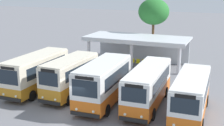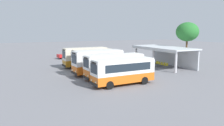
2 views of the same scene
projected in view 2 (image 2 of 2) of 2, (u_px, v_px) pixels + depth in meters
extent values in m
plane|color=slate|center=(76.00, 75.00, 30.70)|extent=(180.00, 180.00, 0.00)
cylinder|color=black|center=(74.00, 66.00, 35.24)|extent=(0.23, 0.90, 0.90)
cylinder|color=black|center=(71.00, 64.00, 37.09)|extent=(0.23, 0.90, 0.90)
cylinder|color=black|center=(100.00, 64.00, 37.33)|extent=(0.23, 0.90, 0.90)
cylinder|color=black|center=(96.00, 63.00, 39.17)|extent=(0.23, 0.90, 0.90)
cube|color=orange|center=(86.00, 62.00, 37.15)|extent=(2.33, 7.46, 0.97)
cube|color=beige|center=(85.00, 54.00, 36.94)|extent=(2.33, 7.46, 1.82)
cube|color=beige|center=(85.00, 48.00, 36.79)|extent=(2.26, 7.23, 0.12)
cube|color=black|center=(64.00, 66.00, 35.50)|extent=(2.09, 0.13, 0.28)
cube|color=#1E2833|center=(64.00, 55.00, 35.26)|extent=(1.81, 0.08, 1.19)
cube|color=black|center=(64.00, 50.00, 35.15)|extent=(1.32, 0.07, 0.24)
cube|color=#1E2833|center=(88.00, 54.00, 36.02)|extent=(0.14, 5.94, 1.00)
cube|color=#1E2833|center=(84.00, 53.00, 37.94)|extent=(0.14, 5.94, 1.00)
sphere|color=#EAEACC|center=(65.00, 64.00, 34.93)|extent=(0.20, 0.20, 0.20)
sphere|color=#EAEACC|center=(63.00, 63.00, 35.99)|extent=(0.20, 0.20, 0.20)
cylinder|color=black|center=(83.00, 69.00, 32.50)|extent=(0.23, 0.90, 0.90)
cylinder|color=black|center=(79.00, 67.00, 34.30)|extent=(0.23, 0.90, 0.90)
cylinder|color=black|center=(108.00, 67.00, 34.19)|extent=(0.23, 0.90, 0.90)
cylinder|color=black|center=(103.00, 66.00, 35.99)|extent=(0.23, 0.90, 0.90)
cube|color=orange|center=(93.00, 64.00, 34.17)|extent=(2.22, 6.46, 1.14)
cube|color=beige|center=(93.00, 55.00, 33.96)|extent=(2.22, 6.46, 1.64)
cube|color=beige|center=(93.00, 50.00, 33.83)|extent=(2.16, 6.26, 0.12)
cube|color=black|center=(73.00, 68.00, 32.86)|extent=(2.02, 0.13, 0.28)
cube|color=#1E2833|center=(73.00, 56.00, 32.60)|extent=(1.74, 0.08, 1.07)
cube|color=black|center=(73.00, 52.00, 32.50)|extent=(1.27, 0.07, 0.24)
cube|color=#1E2833|center=(96.00, 56.00, 33.06)|extent=(0.12, 5.14, 0.90)
cube|color=#1E2833|center=(92.00, 54.00, 34.94)|extent=(0.12, 5.14, 0.90)
sphere|color=#EAEACC|center=(74.00, 67.00, 32.30)|extent=(0.20, 0.20, 0.20)
sphere|color=#EAEACC|center=(72.00, 66.00, 33.34)|extent=(0.20, 0.20, 0.20)
cylinder|color=black|center=(87.00, 74.00, 28.94)|extent=(0.26, 0.91, 0.90)
cylinder|color=black|center=(81.00, 71.00, 30.89)|extent=(0.26, 0.91, 0.90)
cylinder|color=black|center=(115.00, 71.00, 31.03)|extent=(0.26, 0.91, 0.90)
cylinder|color=black|center=(108.00, 69.00, 32.98)|extent=(0.26, 0.91, 0.90)
cube|color=orange|center=(98.00, 68.00, 30.89)|extent=(2.65, 7.17, 1.07)
cube|color=silver|center=(98.00, 58.00, 30.67)|extent=(2.65, 7.17, 1.85)
cube|color=silver|center=(98.00, 51.00, 30.53)|extent=(2.57, 6.95, 0.12)
cube|color=black|center=(74.00, 73.00, 29.25)|extent=(2.23, 0.20, 0.28)
cube|color=#1E2833|center=(74.00, 59.00, 28.99)|extent=(1.92, 0.13, 1.20)
cube|color=black|center=(74.00, 53.00, 28.88)|extent=(1.41, 0.11, 0.24)
cube|color=#1E2833|center=(102.00, 58.00, 29.71)|extent=(0.29, 5.65, 1.02)
cube|color=#1E2833|center=(95.00, 57.00, 31.72)|extent=(0.29, 5.65, 1.02)
sphere|color=#EAEACC|center=(76.00, 72.00, 28.65)|extent=(0.20, 0.20, 0.20)
sphere|color=#EAEACC|center=(73.00, 70.00, 29.77)|extent=(0.20, 0.20, 0.20)
cylinder|color=black|center=(101.00, 79.00, 26.31)|extent=(0.26, 0.91, 0.90)
cylinder|color=black|center=(94.00, 76.00, 28.05)|extent=(0.26, 0.91, 0.90)
cylinder|color=black|center=(134.00, 75.00, 28.61)|extent=(0.26, 0.91, 0.90)
cylinder|color=black|center=(126.00, 72.00, 30.35)|extent=(0.26, 0.91, 0.90)
cube|color=orange|center=(114.00, 72.00, 28.26)|extent=(2.41, 7.93, 1.07)
cube|color=white|center=(114.00, 62.00, 28.07)|extent=(2.41, 7.93, 1.58)
cube|color=white|center=(114.00, 55.00, 27.94)|extent=(2.34, 7.69, 0.12)
cube|color=black|center=(86.00, 78.00, 26.45)|extent=(2.00, 0.18, 0.28)
cube|color=#1E2833|center=(86.00, 63.00, 26.21)|extent=(1.73, 0.12, 1.03)
cube|color=black|center=(86.00, 58.00, 26.12)|extent=(1.26, 0.10, 0.24)
cube|color=#1E2833|center=(119.00, 62.00, 27.20)|extent=(0.29, 6.28, 0.87)
cube|color=#1E2833|center=(111.00, 60.00, 29.01)|extent=(0.29, 6.28, 0.87)
sphere|color=#EAEACC|center=(88.00, 76.00, 25.91)|extent=(0.20, 0.20, 0.20)
sphere|color=#EAEACC|center=(84.00, 74.00, 26.91)|extent=(0.20, 0.20, 0.20)
cylinder|color=black|center=(110.00, 85.00, 23.12)|extent=(0.25, 0.91, 0.90)
cylinder|color=black|center=(102.00, 81.00, 24.88)|extent=(0.25, 0.91, 0.90)
cylinder|color=black|center=(144.00, 81.00, 25.25)|extent=(0.25, 0.91, 0.90)
cylinder|color=black|center=(135.00, 77.00, 27.01)|extent=(0.25, 0.91, 0.90)
cube|color=orange|center=(123.00, 77.00, 25.00)|extent=(2.37, 7.40, 0.96)
cube|color=white|center=(123.00, 67.00, 24.82)|extent=(2.37, 7.40, 1.57)
cube|color=white|center=(123.00, 59.00, 24.69)|extent=(2.30, 7.17, 0.12)
cube|color=black|center=(94.00, 84.00, 23.32)|extent=(2.01, 0.17, 0.28)
cube|color=#1E2833|center=(94.00, 69.00, 23.10)|extent=(1.73, 0.11, 1.02)
cube|color=black|center=(94.00, 63.00, 23.01)|extent=(1.27, 0.09, 0.24)
cube|color=#1E2833|center=(129.00, 67.00, 23.94)|extent=(0.25, 5.86, 0.86)
cube|color=#1E2833|center=(119.00, 65.00, 25.77)|extent=(0.25, 5.86, 0.86)
sphere|color=#EAEACC|center=(96.00, 82.00, 22.78)|extent=(0.20, 0.20, 0.20)
sphere|color=#EAEACC|center=(92.00, 80.00, 23.79)|extent=(0.20, 0.20, 0.20)
cylinder|color=black|center=(63.00, 58.00, 47.08)|extent=(0.27, 0.66, 0.64)
cylinder|color=black|center=(60.00, 57.00, 48.42)|extent=(0.27, 0.66, 0.64)
cylinder|color=black|center=(75.00, 57.00, 48.61)|extent=(0.27, 0.66, 0.64)
cylinder|color=black|center=(72.00, 56.00, 49.96)|extent=(0.27, 0.66, 0.64)
cube|color=red|center=(67.00, 55.00, 48.46)|extent=(2.40, 4.59, 0.70)
cube|color=#1E2833|center=(68.00, 52.00, 48.49)|extent=(1.82, 2.47, 0.60)
cylinder|color=silver|center=(136.00, 55.00, 41.45)|extent=(0.36, 0.36, 3.20)
cylinder|color=silver|center=(153.00, 58.00, 36.70)|extent=(0.36, 0.36, 3.20)
cylinder|color=silver|center=(176.00, 62.00, 31.94)|extent=(0.36, 0.36, 3.20)
cube|color=silver|center=(173.00, 57.00, 38.53)|extent=(11.52, 0.20, 3.20)
cube|color=silver|center=(163.00, 47.00, 37.32)|extent=(12.02, 5.09, 0.20)
cube|color=silver|center=(151.00, 49.00, 36.26)|extent=(12.02, 0.10, 0.28)
cylinder|color=slate|center=(156.00, 65.00, 38.15)|extent=(0.03, 0.03, 0.44)
cylinder|color=slate|center=(155.00, 65.00, 38.46)|extent=(0.03, 0.03, 0.44)
cylinder|color=slate|center=(158.00, 65.00, 38.30)|extent=(0.03, 0.03, 0.44)
cylinder|color=slate|center=(156.00, 64.00, 38.61)|extent=(0.03, 0.03, 0.44)
cube|color=yellow|center=(156.00, 63.00, 38.34)|extent=(0.44, 0.44, 0.04)
cube|color=yellow|center=(157.00, 62.00, 38.40)|extent=(0.44, 0.04, 0.40)
cylinder|color=slate|center=(158.00, 65.00, 37.54)|extent=(0.03, 0.03, 0.44)
cylinder|color=slate|center=(157.00, 65.00, 37.85)|extent=(0.03, 0.03, 0.44)
cylinder|color=slate|center=(160.00, 65.00, 37.69)|extent=(0.03, 0.03, 0.44)
cylinder|color=slate|center=(158.00, 65.00, 38.00)|extent=(0.03, 0.03, 0.44)
cube|color=yellow|center=(158.00, 64.00, 37.73)|extent=(0.44, 0.44, 0.04)
cube|color=yellow|center=(159.00, 63.00, 37.79)|extent=(0.44, 0.04, 0.40)
cylinder|color=slate|center=(161.00, 66.00, 36.95)|extent=(0.03, 0.03, 0.44)
cylinder|color=slate|center=(159.00, 66.00, 37.26)|extent=(0.03, 0.03, 0.44)
cylinder|color=slate|center=(162.00, 66.00, 37.10)|extent=(0.03, 0.03, 0.44)
cylinder|color=slate|center=(161.00, 66.00, 37.42)|extent=(0.03, 0.03, 0.44)
cube|color=yellow|center=(161.00, 64.00, 37.15)|extent=(0.44, 0.44, 0.04)
cube|color=yellow|center=(162.00, 63.00, 37.21)|extent=(0.44, 0.04, 0.40)
cylinder|color=slate|center=(163.00, 67.00, 36.39)|extent=(0.03, 0.03, 0.44)
cylinder|color=slate|center=(162.00, 66.00, 36.70)|extent=(0.03, 0.03, 0.44)
cylinder|color=slate|center=(165.00, 66.00, 36.54)|extent=(0.03, 0.03, 0.44)
cylinder|color=slate|center=(164.00, 66.00, 36.86)|extent=(0.03, 0.03, 0.44)
cube|color=yellow|center=(164.00, 65.00, 36.59)|extent=(0.44, 0.44, 0.04)
cube|color=yellow|center=(165.00, 64.00, 36.65)|extent=(0.44, 0.04, 0.40)
cylinder|color=slate|center=(166.00, 67.00, 35.80)|extent=(0.03, 0.03, 0.44)
cylinder|color=slate|center=(165.00, 67.00, 36.11)|extent=(0.03, 0.03, 0.44)
cylinder|color=slate|center=(168.00, 67.00, 35.96)|extent=(0.03, 0.03, 0.44)
cylinder|color=slate|center=(166.00, 67.00, 36.27)|extent=(0.03, 0.03, 0.44)
cube|color=yellow|center=(166.00, 65.00, 36.00)|extent=(0.44, 0.44, 0.04)
cube|color=yellow|center=(167.00, 64.00, 36.06)|extent=(0.44, 0.04, 0.40)
cylinder|color=brown|center=(186.00, 53.00, 39.00)|extent=(0.32, 0.32, 4.47)
ellipsoid|color=#28722D|center=(187.00, 32.00, 38.45)|extent=(3.95, 3.95, 3.36)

